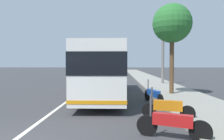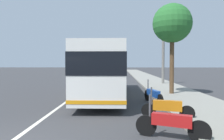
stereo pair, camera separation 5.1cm
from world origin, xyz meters
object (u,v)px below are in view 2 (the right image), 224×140
motorcycle_nearest_curb (167,107)px  utility_pole (163,51)px  car_side_street (88,72)px  car_ahead_same_lane (112,72)px  coach_bus (105,69)px  roadside_tree_mid_block (172,24)px  motorcycle_angled (153,95)px  motorcycle_mid_row (171,123)px

motorcycle_nearest_curb → utility_pole: (13.73, -2.61, 2.94)m
car_side_street → car_ahead_same_lane: car_side_street is taller
coach_bus → roadside_tree_mid_block: size_ratio=1.83×
car_ahead_same_lane → motorcycle_angled: bearing=-174.1°
coach_bus → motorcycle_angled: 4.01m
motorcycle_nearest_curb → car_ahead_same_lane: car_ahead_same_lane is taller
motorcycle_angled → roadside_tree_mid_block: roadside_tree_mid_block is taller
car_ahead_same_lane → coach_bus: bearing=179.7°
motorcycle_nearest_curb → car_side_street: 28.84m
roadside_tree_mid_block → coach_bus: bearing=95.4°
motorcycle_angled → motorcycle_nearest_curb: bearing=165.4°
motorcycle_angled → motorcycle_mid_row: bearing=161.4°
motorcycle_mid_row → motorcycle_angled: motorcycle_mid_row is taller
motorcycle_nearest_curb → coach_bus: bearing=-48.7°
motorcycle_nearest_curb → car_side_street: (27.91, 7.26, 0.24)m
car_ahead_same_lane → utility_pole: size_ratio=0.61×
motorcycle_mid_row → car_side_street: bearing=-55.1°
motorcycle_nearest_curb → motorcycle_angled: (3.34, 0.02, 0.02)m
coach_bus → car_ahead_same_lane: bearing=0.9°
coach_bus → roadside_tree_mid_block: bearing=-84.6°
coach_bus → utility_pole: bearing=-34.7°
coach_bus → car_side_street: coach_bus is taller
car_side_street → car_ahead_same_lane: (0.60, -4.10, 0.01)m
motorcycle_angled → roadside_tree_mid_block: bearing=-45.0°
car_side_street → car_ahead_same_lane: 4.15m
motorcycle_mid_row → roadside_tree_mid_block: roadside_tree_mid_block is taller
car_side_street → utility_pole: size_ratio=0.61×
motorcycle_angled → coach_bus: bearing=32.7°
motorcycle_angled → car_ahead_same_lane: (25.16, 3.14, 0.23)m
roadside_tree_mid_block → utility_pole: 7.60m
coach_bus → motorcycle_nearest_curb: bearing=-154.5°
motorcycle_nearest_curb → utility_pole: utility_pole is taller
motorcycle_nearest_curb → motorcycle_angled: bearing=-73.9°
motorcycle_angled → roadside_tree_mid_block: size_ratio=0.37×
motorcycle_mid_row → utility_pole: bearing=-78.6°
motorcycle_angled → roadside_tree_mid_block: (2.98, -1.72, 4.37)m
coach_bus → utility_pole: (7.84, -5.42, 1.59)m
car_ahead_same_lane → roadside_tree_mid_block: bearing=-168.8°
motorcycle_nearest_curb → car_ahead_same_lane: 28.68m
utility_pole → car_ahead_same_lane: bearing=21.3°
car_side_street → roadside_tree_mid_block: (-21.59, -8.96, 4.14)m
coach_bus → roadside_tree_mid_block: 5.45m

